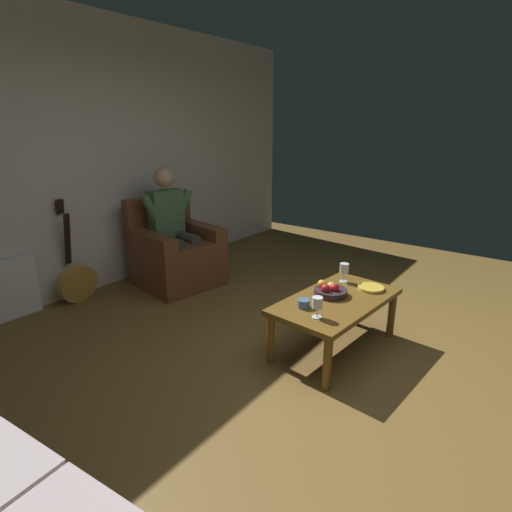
{
  "coord_description": "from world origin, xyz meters",
  "views": [
    {
      "loc": [
        2.47,
        0.95,
        1.73
      ],
      "look_at": [
        -0.4,
        -1.19,
        0.58
      ],
      "focal_mm": 28.88,
      "sensor_mm": 36.0,
      "label": 1
    }
  ],
  "objects": [
    {
      "name": "guitar",
      "position": [
        0.45,
        -2.8,
        0.23
      ],
      "size": [
        0.39,
        0.25,
        1.04
      ],
      "color": "#B28636",
      "rests_on": "ground"
    },
    {
      "name": "person_seated",
      "position": [
        -0.5,
        -2.41,
        0.69
      ],
      "size": [
        0.64,
        0.62,
        1.29
      ],
      "rotation": [
        0.0,
        0.0,
        -0.17
      ],
      "color": "#456844",
      "rests_on": "ground"
    },
    {
      "name": "wine_glass_near",
      "position": [
        0.12,
        -0.27,
        0.54
      ],
      "size": [
        0.07,
        0.07,
        0.15
      ],
      "color": "silver",
      "rests_on": "coffee_table"
    },
    {
      "name": "wall_back",
      "position": [
        0.0,
        -3.0,
        1.4
      ],
      "size": [
        6.47,
        0.06,
        2.8
      ],
      "primitive_type": "cube",
      "color": "silver",
      "rests_on": "ground"
    },
    {
      "name": "armchair",
      "position": [
        -0.5,
        -2.39,
        0.33
      ],
      "size": [
        0.92,
        0.93,
        0.95
      ],
      "rotation": [
        0.0,
        0.0,
        -0.17
      ],
      "color": "brown",
      "rests_on": "ground"
    },
    {
      "name": "ground_plane",
      "position": [
        0.0,
        0.0,
        0.0
      ],
      "size": [
        7.29,
        7.29,
        0.0
      ],
      "primitive_type": "plane",
      "color": "brown"
    },
    {
      "name": "wine_glass_far",
      "position": [
        -0.62,
        -0.42,
        0.55
      ],
      "size": [
        0.08,
        0.08,
        0.17
      ],
      "color": "silver",
      "rests_on": "coffee_table"
    },
    {
      "name": "decorative_dish",
      "position": [
        -0.6,
        -0.16,
        0.45
      ],
      "size": [
        0.21,
        0.21,
        0.02
      ],
      "primitive_type": "cylinder",
      "color": "gold",
      "rests_on": "coffee_table"
    },
    {
      "name": "fruit_bowl",
      "position": [
        -0.29,
        -0.38,
        0.47
      ],
      "size": [
        0.26,
        0.26,
        0.11
      ],
      "color": "#2E2125",
      "rests_on": "coffee_table"
    },
    {
      "name": "candle_jar",
      "position": [
        0.03,
        -0.43,
        0.47
      ],
      "size": [
        0.09,
        0.09,
        0.06
      ],
      "primitive_type": "cylinder",
      "color": "#43648A",
      "rests_on": "coffee_table"
    },
    {
      "name": "coffee_table",
      "position": [
        -0.26,
        -0.3,
        0.38
      ],
      "size": [
        1.14,
        0.69,
        0.43
      ],
      "rotation": [
        0.0,
        0.0,
        -0.09
      ],
      "color": "brown",
      "rests_on": "ground"
    }
  ]
}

